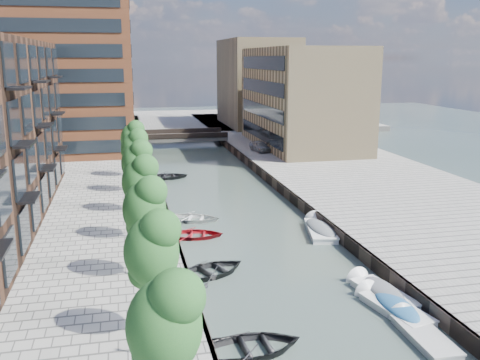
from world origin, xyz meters
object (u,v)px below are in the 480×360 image
object	(u,v)px
tree_0	(164,320)
car	(260,146)
tree_5	(134,147)
sloop_4	(167,179)
sloop_0	(252,352)
tree_1	(151,247)
bridge	(184,137)
tree_6	(132,137)
sloop_3	(192,221)
motorboat_4	(320,229)
tree_4	(136,161)
motorboat_3	(391,306)
tree_2	(144,206)
tree_3	(140,179)
sloop_1	(211,274)
motorboat_2	(419,333)
sloop_2	(195,237)
motorboat_1	(379,291)

from	to	relation	value
tree_0	car	bearing A→B (deg)	72.25
tree_5	sloop_4	xyz separation A→B (m)	(3.79, 9.46, -5.31)
tree_0	sloop_0	distance (m)	9.27
tree_1	sloop_4	size ratio (longest dim) A/B	1.24
bridge	tree_6	world-z (taller)	tree_6
sloop_3	motorboat_4	distance (m)	10.83
tree_4	motorboat_3	xyz separation A→B (m)	(12.97, -19.23, -5.11)
sloop_3	tree_0	bearing A→B (deg)	-170.13
tree_5	car	size ratio (longest dim) A/B	1.38
bridge	sloop_4	distance (m)	24.04
tree_6	sloop_4	world-z (taller)	tree_6
tree_6	bridge	bearing A→B (deg)	71.90
tree_2	sloop_4	distance (m)	31.15
tree_3	sloop_1	size ratio (longest dim) A/B	1.22
bridge	tree_6	bearing A→B (deg)	-108.10
bridge	car	world-z (taller)	car
sloop_3	motorboat_2	distance (m)	23.20
tree_4	sloop_2	size ratio (longest dim) A/B	1.35
tree_4	tree_5	distance (m)	7.00
motorboat_1	car	size ratio (longest dim) A/B	1.20
bridge	motorboat_3	bearing A→B (deg)	-85.68
sloop_1	motorboat_3	xyz separation A→B (m)	(8.86, -6.99, 0.20)
tree_2	sloop_0	distance (m)	10.46
sloop_0	sloop_4	bearing A→B (deg)	-3.21
tree_1	sloop_4	world-z (taller)	tree_1
tree_0	tree_6	bearing A→B (deg)	90.00
tree_5	motorboat_1	xyz separation A→B (m)	(13.24, -24.34, -5.11)
sloop_2	motorboat_1	bearing A→B (deg)	-133.39
tree_1	tree_3	size ratio (longest dim) A/B	1.00
tree_6	tree_0	bearing A→B (deg)	-90.00
bridge	tree_0	size ratio (longest dim) A/B	2.18
tree_3	motorboat_1	xyz separation A→B (m)	(13.24, -10.34, -5.11)
sloop_2	motorboat_4	xyz separation A→B (m)	(9.95, -0.81, 0.23)
motorboat_3	sloop_3	bearing A→B (deg)	114.44
tree_4	tree_5	xyz separation A→B (m)	(0.00, 7.00, 0.00)
sloop_2	motorboat_2	world-z (taller)	motorboat_2
sloop_3	tree_6	bearing A→B (deg)	36.16
tree_5	sloop_0	xyz separation A→B (m)	(4.45, -28.84, -5.31)
tree_3	sloop_1	world-z (taller)	tree_3
sloop_1	motorboat_1	world-z (taller)	motorboat_1
sloop_1	motorboat_2	xyz separation A→B (m)	(8.92, -9.80, 0.09)
tree_1	car	size ratio (longest dim) A/B	1.38
tree_5	tree_4	bearing A→B (deg)	-90.00
tree_3	car	world-z (taller)	tree_3
tree_5	motorboat_3	distance (m)	29.71
tree_1	sloop_0	distance (m)	6.98
bridge	sloop_4	size ratio (longest dim) A/B	2.70
bridge	motorboat_4	bearing A→B (deg)	-83.10
tree_6	sloop_0	bearing A→B (deg)	-82.92
tree_0	motorboat_4	distance (m)	26.92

